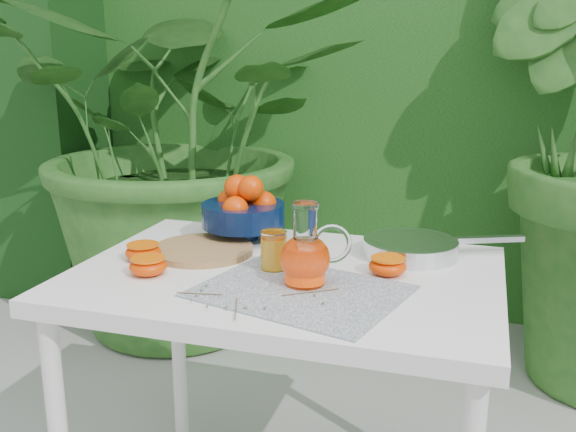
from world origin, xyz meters
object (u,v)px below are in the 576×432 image
(white_table, at_px, (286,303))
(fruit_bowl, at_px, (244,209))
(saute_pan, at_px, (412,247))
(juice_pitcher, at_px, (306,256))
(cutting_board, at_px, (203,250))

(white_table, height_order, fruit_bowl, fruit_bowl)
(white_table, distance_m, saute_pan, 0.36)
(white_table, height_order, juice_pitcher, juice_pitcher)
(fruit_bowl, distance_m, juice_pitcher, 0.41)
(white_table, distance_m, juice_pitcher, 0.18)
(cutting_board, bearing_deg, white_table, -15.56)
(cutting_board, bearing_deg, saute_pan, 14.53)
(cutting_board, xyz_separation_m, juice_pitcher, (0.32, -0.15, 0.06))
(white_table, relative_size, saute_pan, 2.29)
(white_table, height_order, cutting_board, cutting_board)
(saute_pan, bearing_deg, white_table, -143.37)
(cutting_board, distance_m, fruit_bowl, 0.18)
(cutting_board, relative_size, fruit_bowl, 1.12)
(cutting_board, bearing_deg, juice_pitcher, -24.91)
(cutting_board, distance_m, juice_pitcher, 0.36)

